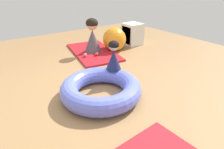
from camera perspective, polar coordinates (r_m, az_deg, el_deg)
name	(u,v)px	position (r m, az deg, el deg)	size (l,w,h in m)	color
ground_plane	(97,95)	(2.94, -4.49, -6.08)	(8.00, 8.00, 0.00)	#9E7549
gym_mat_far_left	(93,52)	(4.65, -5.60, 6.70)	(1.62, 0.89, 0.04)	#B21923
inflatable_cushion	(101,89)	(2.83, -3.30, -4.25)	(1.19, 1.19, 0.27)	#6070E5
child_in_navy	(114,55)	(3.05, 0.51, 5.68)	(0.32, 0.32, 0.47)	navy
adult_seated	(92,36)	(4.53, -5.82, 11.39)	(0.44, 0.44, 0.77)	#4C4751
play_ball_pink	(85,55)	(4.29, -7.96, 5.75)	(0.08, 0.08, 0.08)	pink
play_ball_red	(97,54)	(4.32, -4.60, 6.05)	(0.08, 0.08, 0.08)	red
exercise_ball_large	(114,39)	(4.71, 0.71, 10.44)	(0.56, 0.56, 0.56)	orange
storage_cube	(132,34)	(5.20, 5.87, 11.81)	(0.44, 0.44, 0.56)	silver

